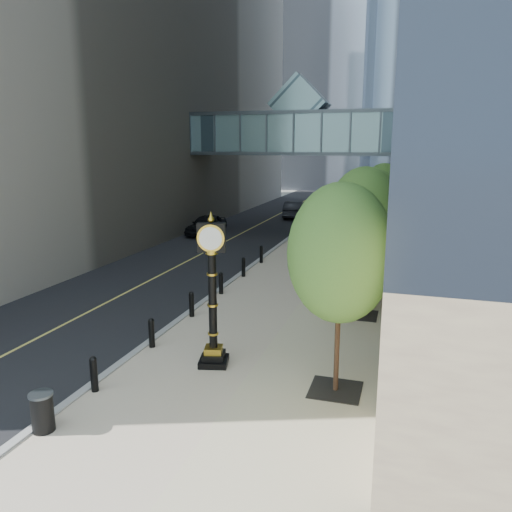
% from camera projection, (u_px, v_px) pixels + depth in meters
% --- Properties ---
extents(ground, '(320.00, 320.00, 0.00)m').
position_uv_depth(ground, '(167.00, 428.00, 11.99)').
color(ground, gray).
rests_on(ground, ground).
extents(road, '(8.00, 180.00, 0.02)m').
position_uv_depth(road, '(285.00, 211.00, 51.31)').
color(road, black).
rests_on(road, ground).
extents(sidewalk, '(8.00, 180.00, 0.06)m').
position_uv_depth(sidewalk, '(364.00, 214.00, 49.00)').
color(sidewalk, '#BAA88F').
rests_on(sidewalk, ground).
extents(curb, '(0.25, 180.00, 0.07)m').
position_uv_depth(curb, '(324.00, 212.00, 50.15)').
color(curb, gray).
rests_on(curb, ground).
extents(distant_tower_c, '(22.00, 22.00, 65.00)m').
position_uv_depth(distant_tower_c, '(372.00, 34.00, 118.55)').
color(distant_tower_c, '#8D9AB1').
rests_on(distant_tower_c, ground).
extents(skywalk, '(17.00, 4.20, 5.80)m').
position_uv_depth(skywalk, '(300.00, 131.00, 37.29)').
color(skywalk, slate).
rests_on(skywalk, ground).
extents(entrance_canopy, '(3.00, 8.00, 4.38)m').
position_uv_depth(entrance_canopy, '(371.00, 199.00, 23.13)').
color(entrance_canopy, '#383F44').
rests_on(entrance_canopy, ground).
extents(bollard_row, '(0.20, 16.20, 0.90)m').
position_uv_depth(bollard_row, '(207.00, 294.00, 21.05)').
color(bollard_row, black).
rests_on(bollard_row, sidewalk).
extents(street_trees, '(2.84, 28.66, 5.83)m').
position_uv_depth(street_trees, '(375.00, 205.00, 24.24)').
color(street_trees, black).
rests_on(street_trees, sidewalk).
extents(street_clock, '(1.04, 1.04, 4.59)m').
position_uv_depth(street_clock, '(213.00, 302.00, 14.93)').
color(street_clock, black).
rests_on(street_clock, sidewalk).
extents(trash_bin, '(0.52, 0.52, 0.90)m').
position_uv_depth(trash_bin, '(43.00, 413.00, 11.70)').
color(trash_bin, black).
rests_on(trash_bin, sidewalk).
extents(pedestrian, '(0.77, 0.57, 1.94)m').
position_uv_depth(pedestrian, '(348.00, 277.00, 21.73)').
color(pedestrian, beige).
rests_on(pedestrian, sidewalk).
extents(car_near, '(2.11, 4.51, 1.49)m').
position_uv_depth(car_near, '(206.00, 225.00, 37.70)').
color(car_near, black).
rests_on(car_near, road).
extents(car_far, '(2.16, 4.80, 1.53)m').
position_uv_depth(car_far, '(294.00, 209.00, 46.56)').
color(car_far, black).
rests_on(car_far, road).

